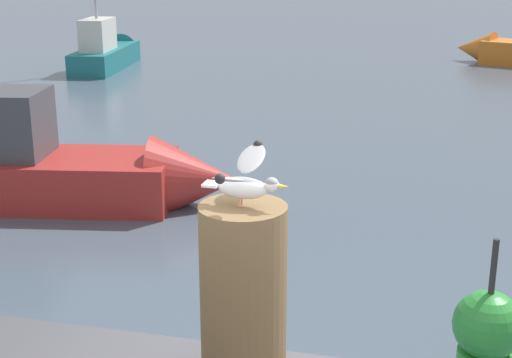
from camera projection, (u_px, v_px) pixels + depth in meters
name	position (u px, v px, depth m)	size (l,w,h in m)	color
mooring_post	(243.00, 294.00, 3.41)	(0.40, 0.40, 0.86)	brown
seagull	(244.00, 180.00, 3.25)	(0.39, 0.60, 0.23)	#C66760
boat_teal	(109.00, 51.00, 22.48)	(1.65, 4.71, 3.73)	#1E7075
boat_red	(35.00, 167.00, 10.42)	(6.18, 2.33, 5.14)	#B72D28
channel_buoy	(486.00, 337.00, 5.95)	(0.56, 0.56, 1.33)	green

